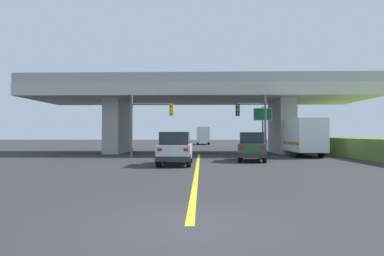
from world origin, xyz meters
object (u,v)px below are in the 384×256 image
at_px(box_truck, 301,137).
at_px(highway_sign, 263,119).
at_px(traffic_signal_nearside, 255,118).
at_px(suv_lead, 175,148).
at_px(suv_crossing, 252,147).
at_px(traffic_signal_farside, 147,118).
at_px(semi_truck_distant, 203,135).

relative_size(box_truck, highway_sign, 1.70).
bearing_deg(box_truck, highway_sign, 155.21).
xyz_separation_m(traffic_signal_nearside, highway_sign, (1.29, 3.67, 0.11)).
distance_m(suv_lead, suv_crossing, 6.10).
height_order(suv_crossing, traffic_signal_nearside, traffic_signal_nearside).
relative_size(traffic_signal_nearside, traffic_signal_farside, 1.00).
distance_m(suv_crossing, box_truck, 7.61).
bearing_deg(semi_truck_distant, suv_lead, -92.65).
height_order(suv_crossing, box_truck, box_truck).
relative_size(suv_crossing, semi_truck_distant, 0.69).
bearing_deg(suv_crossing, traffic_signal_nearside, 85.98).
height_order(traffic_signal_farside, semi_truck_distant, traffic_signal_farside).
bearing_deg(highway_sign, box_truck, -24.79).
relative_size(suv_crossing, box_truck, 0.59).
bearing_deg(suv_lead, traffic_signal_farside, 114.26).
distance_m(suv_lead, box_truck, 13.56).
height_order(suv_lead, highway_sign, highway_sign).
relative_size(suv_crossing, traffic_signal_farside, 0.88).
distance_m(suv_lead, highway_sign, 12.73).
bearing_deg(traffic_signal_farside, suv_crossing, -20.81).
distance_m(traffic_signal_farside, highway_sign, 10.80).
xyz_separation_m(suv_lead, box_truck, (10.28, 8.82, 0.66)).
bearing_deg(suv_crossing, suv_lead, -139.54).
relative_size(traffic_signal_farside, semi_truck_distant, 0.78).
relative_size(suv_lead, semi_truck_distant, 0.66).
bearing_deg(suv_crossing, traffic_signal_farside, 167.82).
relative_size(suv_crossing, highway_sign, 1.01).
height_order(traffic_signal_farside, highway_sign, traffic_signal_farside).
bearing_deg(traffic_signal_farside, traffic_signal_nearside, 1.97).
bearing_deg(traffic_signal_nearside, suv_crossing, -102.65).
xyz_separation_m(highway_sign, semi_truck_distant, (-5.31, 31.05, -1.60)).
distance_m(traffic_signal_nearside, traffic_signal_farside, 8.76).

